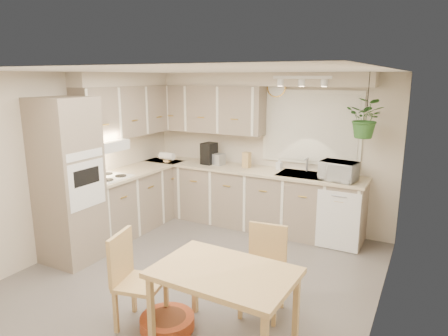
# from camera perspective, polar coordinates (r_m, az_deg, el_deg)

# --- Properties ---
(floor) EXTENTS (4.20, 4.20, 0.00)m
(floor) POSITION_cam_1_polar(r_m,az_deg,el_deg) (4.99, -3.65, -15.02)
(floor) COLOR #5E5853
(floor) RESTS_ON ground
(ceiling) EXTENTS (4.20, 4.20, 0.00)m
(ceiling) POSITION_cam_1_polar(r_m,az_deg,el_deg) (4.41, -4.10, 13.69)
(ceiling) COLOR white
(ceiling) RESTS_ON wall_back
(wall_back) EXTENTS (4.00, 0.04, 2.40)m
(wall_back) POSITION_cam_1_polar(r_m,az_deg,el_deg) (6.40, 6.09, 2.60)
(wall_back) COLOR beige
(wall_back) RESTS_ON floor
(wall_front) EXTENTS (4.00, 0.04, 2.40)m
(wall_front) POSITION_cam_1_polar(r_m,az_deg,el_deg) (3.07, -25.26, -10.11)
(wall_front) COLOR beige
(wall_front) RESTS_ON floor
(wall_left) EXTENTS (0.04, 4.20, 2.40)m
(wall_left) POSITION_cam_1_polar(r_m,az_deg,el_deg) (5.84, -20.79, 0.83)
(wall_left) COLOR beige
(wall_left) RESTS_ON floor
(wall_right) EXTENTS (0.04, 4.20, 2.40)m
(wall_right) POSITION_cam_1_polar(r_m,az_deg,el_deg) (3.93, 21.90, -4.89)
(wall_right) COLOR beige
(wall_right) RESTS_ON floor
(base_cab_left) EXTENTS (0.60, 1.85, 0.90)m
(base_cab_left) POSITION_cam_1_polar(r_m,az_deg,el_deg) (6.42, -12.62, -4.51)
(base_cab_left) COLOR gray
(base_cab_left) RESTS_ON floor
(base_cab_back) EXTENTS (3.60, 0.60, 0.90)m
(base_cab_back) POSITION_cam_1_polar(r_m,az_deg,el_deg) (6.38, 3.25, -4.31)
(base_cab_back) COLOR gray
(base_cab_back) RESTS_ON floor
(counter_left) EXTENTS (0.64, 1.89, 0.04)m
(counter_left) POSITION_cam_1_polar(r_m,az_deg,el_deg) (6.29, -12.76, -0.44)
(counter_left) COLOR #C7BB91
(counter_left) RESTS_ON base_cab_left
(counter_back) EXTENTS (3.64, 0.64, 0.04)m
(counter_back) POSITION_cam_1_polar(r_m,az_deg,el_deg) (6.25, 3.27, -0.22)
(counter_back) COLOR #C7BB91
(counter_back) RESTS_ON base_cab_back
(oven_stack) EXTENTS (0.65, 0.65, 2.10)m
(oven_stack) POSITION_cam_1_polar(r_m,az_deg,el_deg) (5.39, -21.34, -1.80)
(oven_stack) COLOR gray
(oven_stack) RESTS_ON floor
(wall_oven_face) EXTENTS (0.02, 0.56, 0.58)m
(wall_oven_face) POSITION_cam_1_polar(r_m,az_deg,el_deg) (5.16, -19.00, -2.26)
(wall_oven_face) COLOR silver
(wall_oven_face) RESTS_ON oven_stack
(upper_cab_left) EXTENTS (0.35, 2.00, 0.75)m
(upper_cab_left) POSITION_cam_1_polar(r_m,az_deg,el_deg) (6.33, -13.37, 7.93)
(upper_cab_left) COLOR gray
(upper_cab_left) RESTS_ON wall_left
(upper_cab_back) EXTENTS (2.00, 0.35, 0.75)m
(upper_cab_back) POSITION_cam_1_polar(r_m,az_deg,el_deg) (6.60, -2.52, 8.45)
(upper_cab_back) COLOR gray
(upper_cab_back) RESTS_ON wall_back
(soffit_left) EXTENTS (0.30, 2.00, 0.20)m
(soffit_left) POSITION_cam_1_polar(r_m,az_deg,el_deg) (6.33, -13.77, 12.21)
(soffit_left) COLOR beige
(soffit_left) RESTS_ON wall_left
(soffit_back) EXTENTS (3.60, 0.30, 0.20)m
(soffit_back) POSITION_cam_1_polar(r_m,az_deg,el_deg) (6.23, 4.06, 12.54)
(soffit_back) COLOR beige
(soffit_back) RESTS_ON wall_back
(cooktop) EXTENTS (0.52, 0.58, 0.02)m
(cooktop) POSITION_cam_1_polar(r_m,az_deg,el_deg) (5.87, -16.34, -1.35)
(cooktop) COLOR silver
(cooktop) RESTS_ON counter_left
(range_hood) EXTENTS (0.40, 0.60, 0.14)m
(range_hood) POSITION_cam_1_polar(r_m,az_deg,el_deg) (5.79, -16.76, 3.04)
(range_hood) COLOR silver
(range_hood) RESTS_ON upper_cab_left
(window_blinds) EXTENTS (1.40, 0.02, 1.00)m
(window_blinds) POSITION_cam_1_polar(r_m,az_deg,el_deg) (6.09, 12.23, 5.66)
(window_blinds) COLOR silver
(window_blinds) RESTS_ON wall_back
(window_frame) EXTENTS (1.50, 0.02, 1.10)m
(window_frame) POSITION_cam_1_polar(r_m,az_deg,el_deg) (6.09, 12.25, 5.67)
(window_frame) COLOR silver
(window_frame) RESTS_ON wall_back
(sink) EXTENTS (0.70, 0.48, 0.10)m
(sink) POSITION_cam_1_polar(r_m,az_deg,el_deg) (5.96, 11.19, -1.30)
(sink) COLOR #A0A3A8
(sink) RESTS_ON counter_back
(dishwasher_front) EXTENTS (0.58, 0.02, 0.83)m
(dishwasher_front) POSITION_cam_1_polar(r_m,az_deg,el_deg) (5.67, 15.90, -7.32)
(dishwasher_front) COLOR silver
(dishwasher_front) RESTS_ON base_cab_back
(track_light_bar) EXTENTS (0.80, 0.04, 0.04)m
(track_light_bar) POSITION_cam_1_polar(r_m,az_deg,el_deg) (5.54, 11.07, 12.60)
(track_light_bar) COLOR silver
(track_light_bar) RESTS_ON ceiling
(wall_clock) EXTENTS (0.30, 0.03, 0.30)m
(wall_clock) POSITION_cam_1_polar(r_m,az_deg,el_deg) (6.21, 7.51, 11.35)
(wall_clock) COLOR #E3AE50
(wall_clock) RESTS_ON wall_back
(dining_table) EXTENTS (1.21, 0.83, 0.74)m
(dining_table) POSITION_cam_1_polar(r_m,az_deg,el_deg) (3.66, -0.00, -19.59)
(dining_table) COLOR tan
(dining_table) RESTS_ON floor
(chair_left) EXTENTS (0.52, 0.52, 0.92)m
(chair_left) POSITION_cam_1_polar(r_m,az_deg,el_deg) (3.98, -11.83, -15.50)
(chair_left) COLOR tan
(chair_left) RESTS_ON floor
(chair_back) EXTENTS (0.46, 0.46, 0.89)m
(chair_back) POSITION_cam_1_polar(r_m,az_deg,el_deg) (4.10, 5.49, -14.63)
(chair_back) COLOR tan
(chair_back) RESTS_ON floor
(braided_rug) EXTENTS (1.28, 1.01, 0.01)m
(braided_rug) POSITION_cam_1_polar(r_m,az_deg,el_deg) (5.17, -1.51, -13.92)
(braided_rug) COLOR black
(braided_rug) RESTS_ON floor
(pet_bed) EXTENTS (0.65, 0.65, 0.12)m
(pet_bed) POSITION_cam_1_polar(r_m,az_deg,el_deg) (4.10, -8.11, -20.98)
(pet_bed) COLOR #B24623
(pet_bed) RESTS_ON floor
(microwave) EXTENTS (0.52, 0.34, 0.33)m
(microwave) POSITION_cam_1_polar(r_m,az_deg,el_deg) (5.69, 16.05, -0.13)
(microwave) COLOR silver
(microwave) RESTS_ON counter_back
(soap_bottle) EXTENTS (0.11, 0.18, 0.08)m
(soap_bottle) POSITION_cam_1_polar(r_m,az_deg,el_deg) (6.21, 7.87, 0.15)
(soap_bottle) COLOR silver
(soap_bottle) RESTS_ON counter_back
(hanging_plant) EXTENTS (0.56, 0.61, 0.41)m
(hanging_plant) POSITION_cam_1_polar(r_m,az_deg,el_deg) (5.53, 19.63, 6.13)
(hanging_plant) COLOR #2D5F26
(hanging_plant) RESTS_ON ceiling
(coffee_maker) EXTENTS (0.22, 0.26, 0.35)m
(coffee_maker) POSITION_cam_1_polar(r_m,az_deg,el_deg) (6.53, -2.15, 2.10)
(coffee_maker) COLOR black
(coffee_maker) RESTS_ON counter_back
(toaster) EXTENTS (0.32, 0.22, 0.18)m
(toaster) POSITION_cam_1_polar(r_m,az_deg,el_deg) (6.51, -1.20, 1.32)
(toaster) COLOR #A0A3A8
(toaster) RESTS_ON counter_back
(knife_block) EXTENTS (0.12, 0.12, 0.24)m
(knife_block) POSITION_cam_1_polar(r_m,az_deg,el_deg) (6.29, 3.26, 1.17)
(knife_block) COLOR tan
(knife_block) RESTS_ON counter_back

